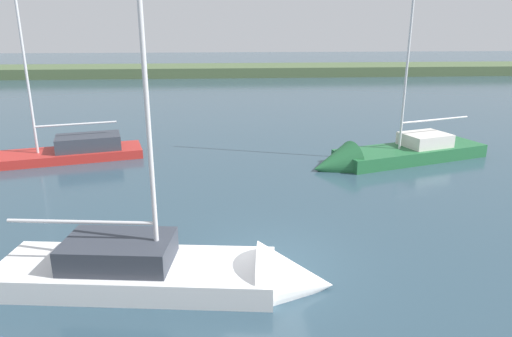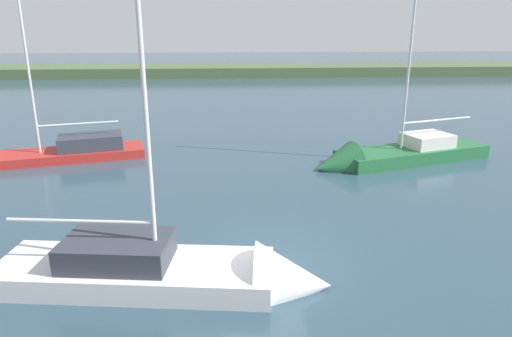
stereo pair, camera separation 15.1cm
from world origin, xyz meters
name	(u,v)px [view 1 (the left image)]	position (x,y,z in m)	size (l,w,h in m)	color
ground_plane	(268,262)	(0.00, 0.00, 0.00)	(200.00, 200.00, 0.00)	#2D4756
far_shoreline	(230,75)	(0.00, -49.76, 0.00)	(180.00, 8.00, 2.40)	#4C603D
sailboat_mid_channel	(30,159)	(10.44, -10.59, 0.15)	(9.46, 4.47, 10.85)	#B22823
sailboat_inner_slip	(387,158)	(-6.67, -9.26, 0.23)	(9.44, 4.94, 11.61)	#236638
sailboat_far_right	(187,277)	(2.16, 1.07, 0.23)	(8.68, 3.16, 10.23)	white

